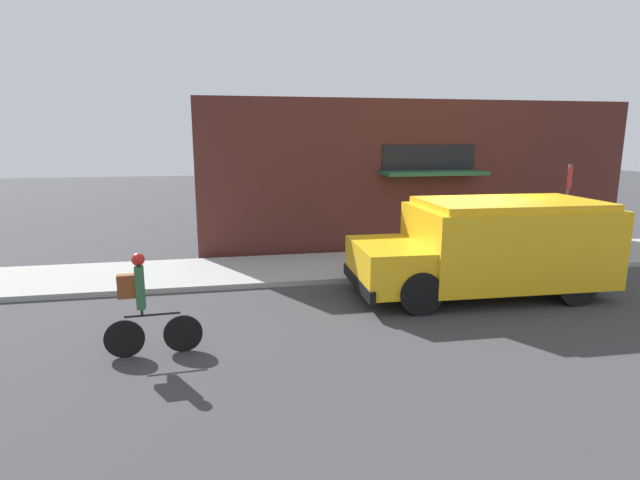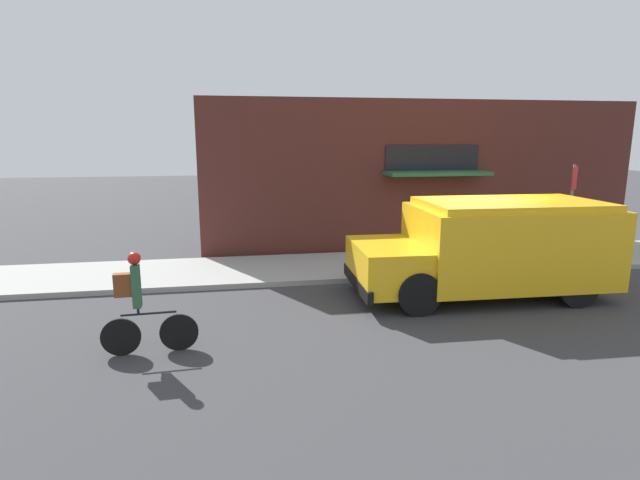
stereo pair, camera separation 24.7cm
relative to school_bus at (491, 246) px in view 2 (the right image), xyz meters
name	(u,v)px [view 2 (the right image)]	position (x,y,z in m)	size (l,w,h in m)	color
ground_plane	(470,277)	(0.23, 1.31, -1.07)	(70.00, 70.00, 0.00)	#38383A
sidewalk	(447,262)	(0.23, 2.64, -1.01)	(28.00, 2.67, 0.12)	#999993
storefront	(428,177)	(0.24, 4.25, 1.14)	(13.08, 1.10, 4.41)	#4C231E
school_bus	(491,246)	(0.00, 0.00, 0.00)	(5.39, 2.89, 2.04)	yellow
cyclist	(140,305)	(-6.84, -1.89, -0.27)	(1.47, 0.21, 1.64)	black
stop_sign_post	(572,197)	(3.35, 2.07, 0.74)	(0.45, 0.45, 2.53)	slate
trash_bin	(483,244)	(1.24, 2.65, -0.57)	(0.57, 0.57, 0.76)	slate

